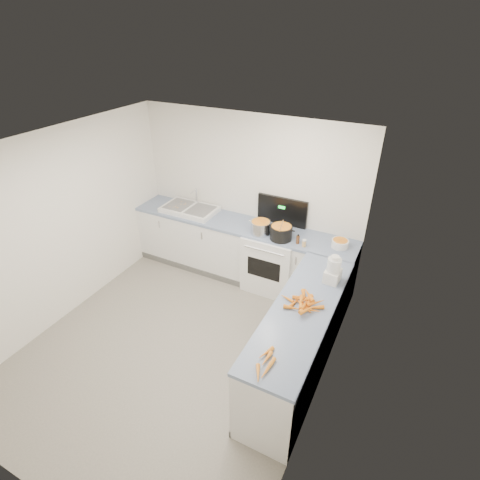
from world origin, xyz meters
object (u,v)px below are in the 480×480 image
at_px(stove, 272,259).
at_px(spice_jar, 304,244).
at_px(sink, 190,209).
at_px(extract_bottle, 298,240).
at_px(steel_pot, 261,228).
at_px(black_pot, 281,233).
at_px(food_processor, 333,271).
at_px(mixing_bowl, 340,244).

bearing_deg(stove, spice_jar, -19.69).
bearing_deg(sink, extract_bottle, -4.97).
bearing_deg(steel_pot, black_pot, -2.20).
relative_size(sink, black_pot, 2.81).
bearing_deg(food_processor, black_pot, 144.40).
distance_m(steel_pot, spice_jar, 0.67).
relative_size(extract_bottle, food_processor, 0.34).
relative_size(stove, food_processor, 3.94).
distance_m(stove, sink, 1.54).
relative_size(stove, mixing_bowl, 6.03).
distance_m(sink, mixing_bowl, 2.39).
bearing_deg(steel_pot, food_processor, -28.34).
bearing_deg(sink, spice_jar, -5.78).
bearing_deg(steel_pot, sink, 173.94).
relative_size(black_pot, mixing_bowl, 1.36).
relative_size(black_pot, spice_jar, 3.45).
bearing_deg(steel_pot, mixing_bowl, 7.49).
xyz_separation_m(steel_pot, spice_jar, (0.67, -0.06, -0.04)).
distance_m(stove, food_processor, 1.44).
height_order(stove, mixing_bowl, stove).
xyz_separation_m(stove, extract_bottle, (0.41, -0.15, 0.52)).
distance_m(spice_jar, food_processor, 0.80).
bearing_deg(spice_jar, black_pot, 172.10).
relative_size(sink, extract_bottle, 7.38).
xyz_separation_m(black_pot, spice_jar, (0.35, -0.05, -0.05)).
distance_m(stove, black_pot, 0.59).
bearing_deg(sink, food_processor, -17.49).
bearing_deg(stove, sink, 179.38).
bearing_deg(spice_jar, extract_bottle, 160.33).
distance_m(sink, food_processor, 2.62).
height_order(mixing_bowl, spice_jar, mixing_bowl).
height_order(black_pot, food_processor, food_processor).
height_order(sink, steel_pot, sink).
xyz_separation_m(black_pot, extract_bottle, (0.25, -0.01, -0.03)).
distance_m(sink, steel_pot, 1.30).
xyz_separation_m(stove, mixing_bowl, (0.94, 0.02, 0.52)).
distance_m(black_pot, mixing_bowl, 0.80).
bearing_deg(food_processor, sink, 162.51).
xyz_separation_m(extract_bottle, food_processor, (0.64, -0.63, 0.09)).
bearing_deg(sink, stove, -0.62).
bearing_deg(extract_bottle, mixing_bowl, 17.59).
height_order(steel_pot, extract_bottle, steel_pot).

